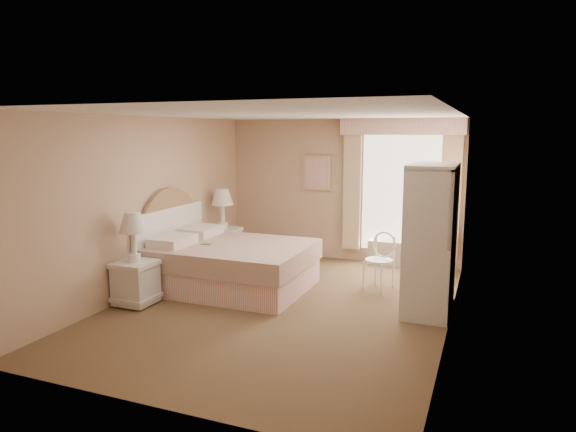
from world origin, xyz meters
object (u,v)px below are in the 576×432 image
at_px(bed, 225,262).
at_px(nightstand_far, 223,235).
at_px(armoire, 431,251).
at_px(round_table, 436,245).
at_px(nightstand_near, 135,271).
at_px(cafe_chair, 381,256).

bearing_deg(bed, nightstand_far, 119.68).
relative_size(bed, armoire, 1.18).
bearing_deg(round_table, armoire, -86.67).
relative_size(nightstand_near, round_table, 1.76).
relative_size(round_table, cafe_chair, 0.84).
bearing_deg(armoire, round_table, 93.33).
bearing_deg(round_table, nightstand_near, -139.06).
distance_m(bed, nightstand_near, 1.34).
xyz_separation_m(nightstand_near, armoire, (3.65, 1.23, 0.32)).
height_order(bed, nightstand_far, bed).
distance_m(nightstand_far, armoire, 3.85).
bearing_deg(nightstand_far, nightstand_near, -90.00).
xyz_separation_m(bed, nightstand_far, (-0.73, 1.27, 0.11)).
bearing_deg(nightstand_near, round_table, 40.94).
height_order(nightstand_far, round_table, nightstand_far).
distance_m(nightstand_far, cafe_chair, 2.91).
distance_m(nightstand_near, armoire, 3.87).
distance_m(round_table, cafe_chair, 1.31).
relative_size(bed, nightstand_near, 1.82).
bearing_deg(armoire, nightstand_near, -161.33).
distance_m(cafe_chair, armoire, 1.10).
relative_size(bed, nightstand_far, 1.74).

